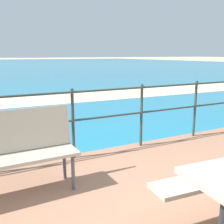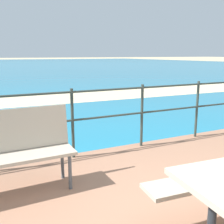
# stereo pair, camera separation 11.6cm
# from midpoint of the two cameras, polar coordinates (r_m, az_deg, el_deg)

# --- Properties ---
(beach_strip) EXTENTS (54.05, 3.98, 0.01)m
(beach_strip) POSITION_cam_midpoint_polar(r_m,az_deg,el_deg) (9.75, -15.04, 2.67)
(beach_strip) COLOR beige
(beach_strip) RESTS_ON ground
(park_bench) EXTENTS (1.53, 0.45, 0.92)m
(park_bench) POSITION_cam_midpoint_polar(r_m,az_deg,el_deg) (3.07, -21.81, -6.95)
(park_bench) COLOR tan
(park_bench) RESTS_ON patio_paving
(railing_fence) EXTENTS (5.94, 0.04, 1.03)m
(railing_fence) POSITION_cam_midpoint_polar(r_m,az_deg,el_deg) (4.08, 0.23, 0.14)
(railing_fence) COLOR #2D3833
(railing_fence) RESTS_ON patio_paving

